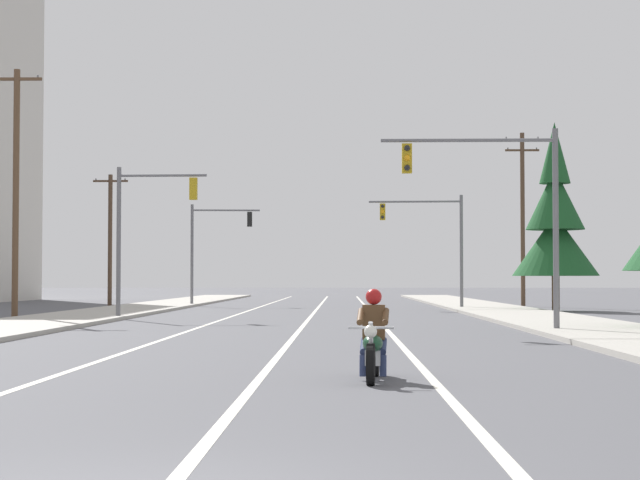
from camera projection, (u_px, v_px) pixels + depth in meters
name	position (u px, v px, depth m)	size (l,w,h in m)	color
lane_stripe_center	(314.00, 312.00, 52.52)	(0.16, 100.00, 0.01)	beige
lane_stripe_left	(244.00, 312.00, 52.59)	(0.16, 100.00, 0.01)	beige
lane_stripe_right	(371.00, 312.00, 52.47)	(0.16, 100.00, 0.01)	beige
sidewalk_kerb_right	(520.00, 314.00, 47.35)	(4.40, 110.00, 0.14)	#ADA89E
sidewalk_kerb_left	(97.00, 314.00, 47.72)	(4.40, 110.00, 0.14)	#ADA89E
motorcycle_with_rider	(373.00, 344.00, 17.17)	(0.70, 2.19, 1.46)	black
traffic_signal_near_right	(504.00, 197.00, 32.64)	(5.39, 0.37, 6.20)	slate
traffic_signal_near_left	(143.00, 220.00, 43.78)	(3.69, 0.37, 6.20)	slate
traffic_signal_mid_right	(434.00, 233.00, 58.35)	(5.10, 0.41, 6.20)	slate
traffic_signal_mid_left	(211.00, 239.00, 65.69)	(4.22, 0.56, 6.20)	slate
utility_pole_left_near	(16.00, 189.00, 44.41)	(2.07, 0.26, 10.33)	brown
utility_pole_right_far	(523.00, 213.00, 64.40)	(2.26, 0.26, 10.42)	#4C3828
utility_pole_left_far	(110.00, 237.00, 66.55)	(2.16, 0.26, 8.12)	#4C3828
conifer_tree_right_verge_far	(555.00, 224.00, 54.93)	(4.40, 4.40, 9.68)	#4C3828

